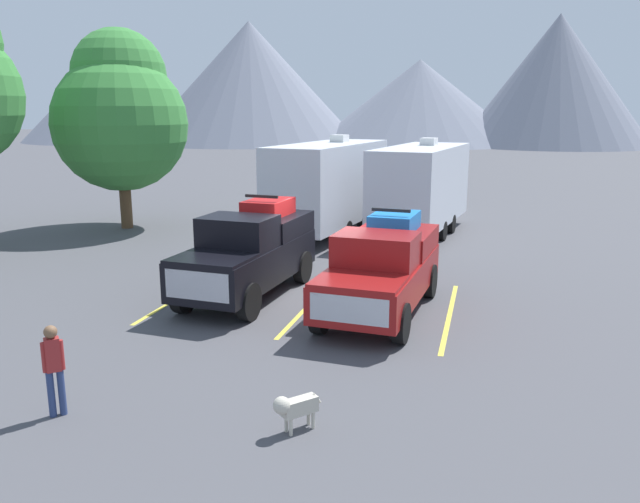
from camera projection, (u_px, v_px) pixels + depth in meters
name	position (u px, v px, depth m)	size (l,w,h in m)	color
ground_plane	(319.00, 294.00, 17.40)	(240.00, 240.00, 0.00)	#47474C
pickup_truck_a	(250.00, 250.00, 17.14)	(2.43, 5.49, 2.68)	black
pickup_truck_b	(383.00, 266.00, 15.74)	(2.49, 5.53, 2.52)	maroon
lot_stripe_a	(186.00, 293.00, 17.49)	(0.12, 5.50, 0.01)	gold
lot_stripe_b	(310.00, 304.00, 16.56)	(0.12, 5.50, 0.01)	gold
lot_stripe_c	(449.00, 315.00, 15.63)	(0.12, 5.50, 0.01)	gold
camper_trailer_a	(329.00, 183.00, 25.46)	(3.54, 8.86, 3.98)	silver
camper_trailer_b	(421.00, 185.00, 25.28)	(3.45, 8.32, 3.87)	silver
person_a	(54.00, 364.00, 10.33)	(0.30, 0.29, 1.59)	navy
dog	(293.00, 407.00, 9.89)	(0.64, 0.70, 0.66)	beige
tree_a	(120.00, 112.00, 26.17)	(5.59, 5.59, 8.33)	brown
mountain_ridge	(494.00, 87.00, 87.05)	(146.34, 37.21, 17.74)	slate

